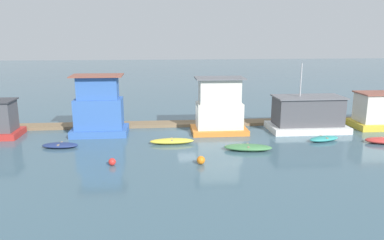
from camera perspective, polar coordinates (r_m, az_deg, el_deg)
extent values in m
plane|color=#426070|center=(35.51, -0.14, -1.84)|extent=(200.00, 200.00, 0.00)
cube|color=#846B4C|center=(38.19, -0.51, -0.53)|extent=(51.00, 1.94, 0.30)
cube|color=#3866B7|center=(35.69, -13.82, -1.62)|extent=(5.07, 3.31, 0.63)
cube|color=#3866B7|center=(35.32, -13.97, 1.01)|extent=(4.25, 2.48, 2.72)
cube|color=#3866B7|center=(34.91, -14.18, 4.82)|extent=(3.59, 1.83, 2.03)
cube|color=brown|center=(34.78, -14.28, 6.58)|extent=(4.55, 2.78, 0.12)
cube|color=orange|center=(35.45, 4.12, -1.52)|extent=(5.17, 3.40, 0.46)
cube|color=silver|center=(35.12, 4.16, 0.72)|extent=(4.21, 2.43, 2.38)
cube|color=silver|center=(34.70, 4.22, 4.45)|extent=(3.76, 1.98, 2.24)
cube|color=slate|center=(34.54, 4.26, 6.39)|extent=(4.51, 2.73, 0.12)
cube|color=white|center=(37.70, 17.05, -1.08)|extent=(7.29, 3.98, 0.58)
cube|color=#4C4C51|center=(37.36, 17.21, 1.30)|extent=(6.21, 2.90, 2.62)
cube|color=slate|center=(37.11, 17.35, 3.37)|extent=(6.51, 3.20, 0.12)
cylinder|color=#B2B2B7|center=(36.57, 16.27, 5.86)|extent=(0.12, 0.12, 3.10)
ellipsoid|color=navy|center=(32.56, -19.45, -3.65)|extent=(3.01, 1.51, 0.38)
cube|color=#997F60|center=(32.52, -19.47, -3.43)|extent=(0.25, 1.07, 0.08)
ellipsoid|color=yellow|center=(31.75, -3.10, -3.23)|extent=(3.72, 1.05, 0.47)
cube|color=#997F60|center=(31.71, -3.10, -2.95)|extent=(0.16, 0.87, 0.08)
ellipsoid|color=#47844C|center=(30.30, 8.53, -4.15)|extent=(4.00, 2.04, 0.49)
cube|color=#997F60|center=(30.25, 8.54, -3.84)|extent=(0.36, 1.21, 0.08)
ellipsoid|color=teal|center=(34.46, 19.45, -2.71)|extent=(3.09, 1.86, 0.42)
cube|color=#997F60|center=(34.43, 19.47, -2.48)|extent=(0.41, 0.95, 0.08)
ellipsoid|color=red|center=(35.79, 27.20, -2.80)|extent=(3.30, 1.92, 0.49)
cube|color=#997F60|center=(35.74, 27.22, -2.54)|extent=(0.37, 1.16, 0.08)
sphere|color=red|center=(27.25, -12.07, -6.25)|extent=(0.53, 0.53, 0.53)
sphere|color=orange|center=(26.87, 1.36, -6.13)|extent=(0.61, 0.61, 0.61)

